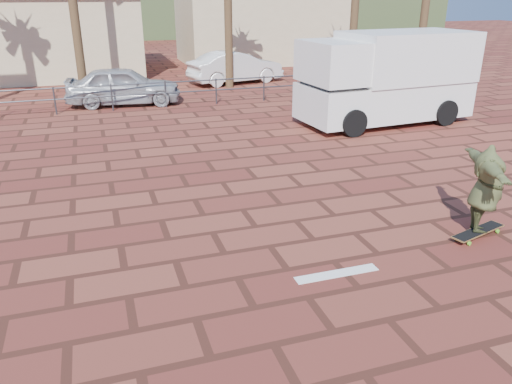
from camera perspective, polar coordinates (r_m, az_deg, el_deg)
ground at (r=8.83m, az=1.62°, el=-6.22°), size 120.00×120.00×0.00m
paint_stripe at (r=8.13m, az=9.22°, el=-9.20°), size 1.40×0.22×0.01m
guardrail at (r=19.81m, az=-10.32°, el=11.44°), size 24.06×0.06×1.00m
building_west at (r=29.57m, az=-25.65°, el=16.23°), size 12.60×7.60×4.50m
building_east at (r=33.13m, az=0.72°, el=19.10°), size 10.60×6.60×5.00m
hill_front at (r=57.40m, az=-16.46°, el=19.93°), size 70.00×18.00×6.00m
longboard at (r=9.98m, az=24.05°, el=-4.15°), size 1.28×0.60×0.12m
skateboarder at (r=9.67m, az=24.80°, el=0.32°), size 1.26×2.06×1.63m
campervan at (r=17.54m, az=14.77°, el=12.68°), size 5.90×2.90×2.97m
car_silver at (r=20.65m, az=-14.91°, el=11.66°), size 4.55×2.27×1.49m
car_white at (r=24.99m, az=-2.35°, el=14.06°), size 4.83×2.55×1.51m
street_sign at (r=20.57m, az=14.04°, el=13.79°), size 0.43×0.12×2.12m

